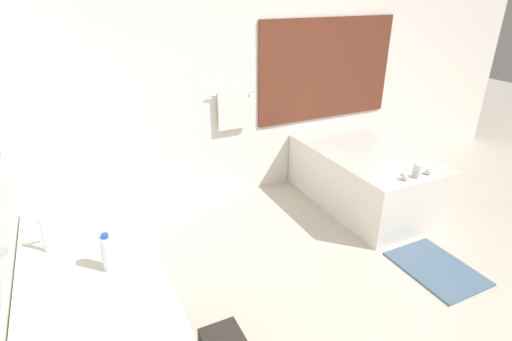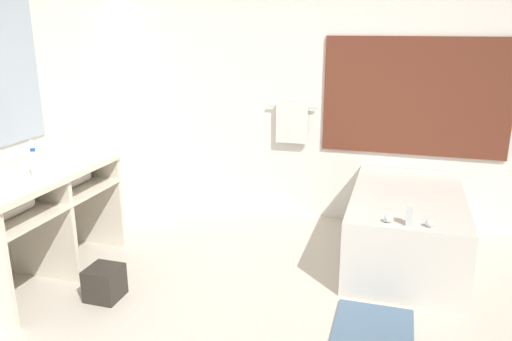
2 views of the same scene
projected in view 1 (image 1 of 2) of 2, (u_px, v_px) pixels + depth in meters
The scene contains 7 objects.
ground_plane at pixel (392, 314), 2.85m from camera, with size 16.00×16.00×0.00m, color beige.
wall_back_with_blinds at pixel (259, 70), 4.12m from camera, with size 7.40×0.13×2.70m.
vanity_counter at pixel (98, 300), 2.08m from camera, with size 0.66×1.39×0.88m.
sink_faucet at pixel (45, 236), 2.03m from camera, with size 0.09×0.04×0.18m.
bathtub at pixel (363, 175), 4.21m from camera, with size 0.90×1.55×0.71m.
water_bottle_1 at pixel (108, 253), 1.89m from camera, with size 0.06×0.06×0.20m.
bath_mat at pixel (436, 268), 3.30m from camera, with size 0.52×0.70×0.02m.
Camera 1 is at (-1.81, -1.52, 2.13)m, focal length 28.00 mm.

